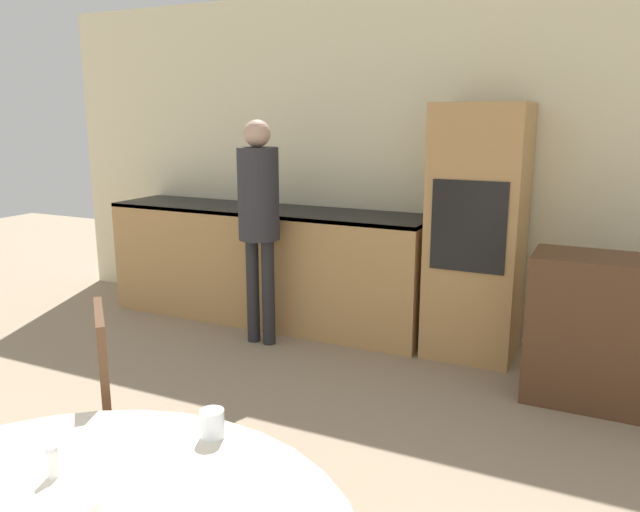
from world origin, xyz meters
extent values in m
cube|color=beige|center=(0.00, 5.16, 1.30)|extent=(7.18, 0.05, 2.60)
cube|color=tan|center=(-1.38, 4.82, 0.47)|extent=(2.71, 0.60, 0.94)
cube|color=black|center=(-1.38, 4.82, 0.92)|extent=(2.71, 0.60, 0.03)
cube|color=tan|center=(0.31, 4.83, 0.88)|extent=(0.61, 0.58, 1.76)
cube|color=black|center=(0.31, 4.53, 0.97)|extent=(0.49, 0.01, 0.60)
cube|color=#51331E|center=(1.25, 4.34, 0.44)|extent=(1.00, 0.45, 0.89)
cylinder|color=#51331E|center=(-0.83, 1.97, 0.22)|extent=(0.04, 0.04, 0.44)
cylinder|color=#51331E|center=(-0.61, 2.20, 0.22)|extent=(0.04, 0.04, 0.44)
cube|color=#51331E|center=(-0.60, 1.97, 0.45)|extent=(0.57, 0.57, 0.02)
cube|color=#51331E|center=(-0.47, 2.11, 0.72)|extent=(0.30, 0.28, 0.53)
cylinder|color=#262628|center=(-1.22, 4.33, 0.40)|extent=(0.09, 0.09, 0.79)
cylinder|color=#262628|center=(-1.08, 4.33, 0.40)|extent=(0.09, 0.09, 0.79)
cylinder|color=#2D2D33|center=(-1.15, 4.33, 1.12)|extent=(0.30, 0.30, 0.66)
sphere|color=tan|center=(-1.15, 4.33, 1.55)|extent=(0.19, 0.19, 0.19)
cylinder|color=silver|center=(0.15, 1.92, 0.77)|extent=(0.07, 0.07, 0.09)
cylinder|color=white|center=(0.06, 1.44, 0.76)|extent=(0.16, 0.16, 0.05)
cylinder|color=white|center=(-0.12, 1.56, 0.77)|extent=(0.03, 0.03, 0.07)
cylinder|color=silver|center=(-0.12, 1.56, 0.81)|extent=(0.03, 0.03, 0.01)
camera|label=1|loc=(1.18, 0.52, 1.68)|focal=35.00mm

